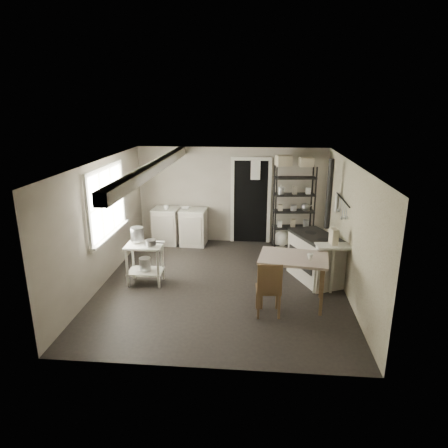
# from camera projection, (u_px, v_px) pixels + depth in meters

# --- Properties ---
(floor) EXTENTS (5.00, 5.00, 0.00)m
(floor) POSITION_uv_depth(u_px,v_px,m) (223.00, 284.00, 7.54)
(floor) COLOR black
(floor) RESTS_ON ground
(ceiling) EXTENTS (5.00, 5.00, 0.00)m
(ceiling) POSITION_uv_depth(u_px,v_px,m) (222.00, 162.00, 6.87)
(ceiling) COLOR silver
(ceiling) RESTS_ON wall_back
(wall_back) EXTENTS (4.50, 0.02, 2.30)m
(wall_back) POSITION_uv_depth(u_px,v_px,m) (232.00, 195.00, 9.59)
(wall_back) COLOR #A49D8C
(wall_back) RESTS_ON ground
(wall_front) EXTENTS (4.50, 0.02, 2.30)m
(wall_front) POSITION_uv_depth(u_px,v_px,m) (204.00, 287.00, 4.82)
(wall_front) COLOR #A49D8C
(wall_front) RESTS_ON ground
(wall_left) EXTENTS (0.02, 5.00, 2.30)m
(wall_left) POSITION_uv_depth(u_px,v_px,m) (102.00, 223.00, 7.39)
(wall_left) COLOR #A49D8C
(wall_left) RESTS_ON ground
(wall_right) EXTENTS (0.02, 5.00, 2.30)m
(wall_right) POSITION_uv_depth(u_px,v_px,m) (350.00, 229.00, 7.01)
(wall_right) COLOR #A49D8C
(wall_right) RESTS_ON ground
(window) EXTENTS (0.12, 1.76, 1.28)m
(window) POSITION_uv_depth(u_px,v_px,m) (106.00, 202.00, 7.48)
(window) COLOR silver
(window) RESTS_ON wall_left
(doorway) EXTENTS (0.96, 0.10, 2.08)m
(doorway) POSITION_uv_depth(u_px,v_px,m) (251.00, 202.00, 9.56)
(doorway) COLOR silver
(doorway) RESTS_ON ground
(ceiling_beam) EXTENTS (0.18, 5.00, 0.18)m
(ceiling_beam) POSITION_uv_depth(u_px,v_px,m) (154.00, 167.00, 7.00)
(ceiling_beam) COLOR silver
(ceiling_beam) RESTS_ON ceiling
(wallpaper_panel) EXTENTS (0.01, 5.00, 2.30)m
(wallpaper_panel) POSITION_uv_depth(u_px,v_px,m) (349.00, 229.00, 7.02)
(wallpaper_panel) COLOR #B8B295
(wallpaper_panel) RESTS_ON wall_right
(utensil_rail) EXTENTS (0.06, 1.20, 0.44)m
(utensil_rail) POSITION_uv_depth(u_px,v_px,m) (342.00, 199.00, 7.48)
(utensil_rail) COLOR #AEAEB0
(utensil_rail) RESTS_ON wall_right
(prep_table) EXTENTS (0.68, 0.49, 0.77)m
(prep_table) POSITION_uv_depth(u_px,v_px,m) (145.00, 263.00, 7.48)
(prep_table) COLOR silver
(prep_table) RESTS_ON ground
(stockpot) EXTENTS (0.32, 0.32, 0.26)m
(stockpot) POSITION_uv_depth(u_px,v_px,m) (137.00, 234.00, 7.43)
(stockpot) COLOR #AEAEB0
(stockpot) RESTS_ON prep_table
(saucepan) EXTENTS (0.21, 0.21, 0.11)m
(saucepan) POSITION_uv_depth(u_px,v_px,m) (151.00, 243.00, 7.25)
(saucepan) COLOR #AEAEB0
(saucepan) RESTS_ON prep_table
(bucket) EXTENTS (0.27, 0.27, 0.24)m
(bucket) POSITION_uv_depth(u_px,v_px,m) (145.00, 264.00, 7.50)
(bucket) COLOR #AEAEB0
(bucket) RESTS_ON prep_table
(base_cabinets) EXTENTS (1.35, 0.63, 0.87)m
(base_cabinets) POSITION_uv_depth(u_px,v_px,m) (180.00, 225.00, 9.59)
(base_cabinets) COLOR beige
(base_cabinets) RESTS_ON ground
(mixing_bowl) EXTENTS (0.31, 0.31, 0.07)m
(mixing_bowl) POSITION_uv_depth(u_px,v_px,m) (185.00, 206.00, 9.39)
(mixing_bowl) COLOR white
(mixing_bowl) RESTS_ON base_cabinets
(counter_cup) EXTENTS (0.17, 0.17, 0.10)m
(counter_cup) POSITION_uv_depth(u_px,v_px,m) (166.00, 206.00, 9.37)
(counter_cup) COLOR white
(counter_cup) RESTS_ON base_cabinets
(shelf_rack) EXTENTS (0.95, 0.46, 1.94)m
(shelf_rack) POSITION_uv_depth(u_px,v_px,m) (294.00, 209.00, 9.16)
(shelf_rack) COLOR black
(shelf_rack) RESTS_ON ground
(shelf_jar) EXTENTS (0.11, 0.11, 0.20)m
(shelf_jar) POSITION_uv_depth(u_px,v_px,m) (281.00, 190.00, 9.09)
(shelf_jar) COLOR white
(shelf_jar) RESTS_ON shelf_rack
(storage_box_a) EXTENTS (0.39, 0.36, 0.23)m
(storage_box_a) POSITION_uv_depth(u_px,v_px,m) (283.00, 163.00, 8.88)
(storage_box_a) COLOR beige
(storage_box_a) RESTS_ON shelf_rack
(storage_box_b) EXTENTS (0.33, 0.31, 0.19)m
(storage_box_b) POSITION_uv_depth(u_px,v_px,m) (306.00, 164.00, 8.80)
(storage_box_b) COLOR beige
(storage_box_b) RESTS_ON shelf_rack
(stove) EXTENTS (1.04, 1.29, 0.89)m
(stove) POSITION_uv_depth(u_px,v_px,m) (316.00, 258.00, 7.62)
(stove) COLOR beige
(stove) RESTS_ON ground
(stovepipe) EXTENTS (0.11, 0.11, 1.34)m
(stovepipe) POSITION_uv_depth(u_px,v_px,m) (329.00, 194.00, 7.72)
(stovepipe) COLOR black
(stovepipe) RESTS_ON stove
(side_ledge) EXTENTS (0.62, 0.38, 0.91)m
(side_ledge) POSITION_uv_depth(u_px,v_px,m) (331.00, 271.00, 7.08)
(side_ledge) COLOR silver
(side_ledge) RESTS_ON ground
(oats_box) EXTENTS (0.14, 0.20, 0.28)m
(oats_box) POSITION_uv_depth(u_px,v_px,m) (334.00, 239.00, 6.96)
(oats_box) COLOR beige
(oats_box) RESTS_ON side_ledge
(work_table) EXTENTS (1.21, 0.93, 0.85)m
(work_table) POSITION_uv_depth(u_px,v_px,m) (292.00, 283.00, 6.73)
(work_table) COLOR beige
(work_table) RESTS_ON ground
(table_cup) EXTENTS (0.12, 0.12, 0.09)m
(table_cup) POSITION_uv_depth(u_px,v_px,m) (310.00, 262.00, 6.50)
(table_cup) COLOR white
(table_cup) RESTS_ON work_table
(chair) EXTENTS (0.41, 0.43, 0.93)m
(chair) POSITION_uv_depth(u_px,v_px,m) (268.00, 286.00, 6.35)
(chair) COLOR brown
(chair) RESTS_ON ground
(flour_sack) EXTENTS (0.38, 0.33, 0.43)m
(flour_sack) POSITION_uv_depth(u_px,v_px,m) (281.00, 239.00, 9.31)
(flour_sack) COLOR white
(flour_sack) RESTS_ON ground
(floor_crock) EXTENTS (0.15, 0.15, 0.15)m
(floor_crock) POSITION_uv_depth(u_px,v_px,m) (318.00, 285.00, 7.32)
(floor_crock) COLOR white
(floor_crock) RESTS_ON ground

